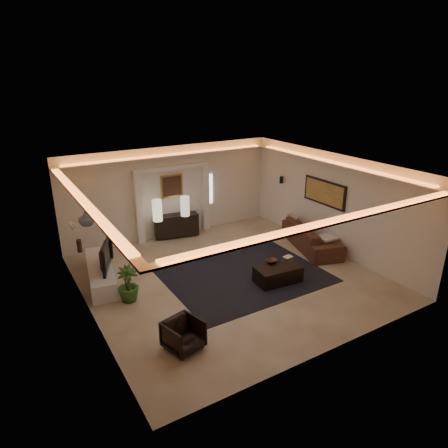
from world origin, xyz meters
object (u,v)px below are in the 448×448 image
console (176,225)px  coffee_table (278,274)px  armchair (183,335)px  sofa (312,236)px

console → coffee_table: console is taller
console → armchair: console is taller
console → armchair: 5.73m
console → armchair: (-2.27, -5.26, -0.10)m
sofa → armchair: bearing=130.9°
sofa → coffee_table: 2.52m
sofa → coffee_table: bearing=135.5°
sofa → armchair: (-5.42, -2.36, -0.05)m
armchair → console: bearing=51.7°
console → sofa: (3.15, -2.90, -0.04)m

